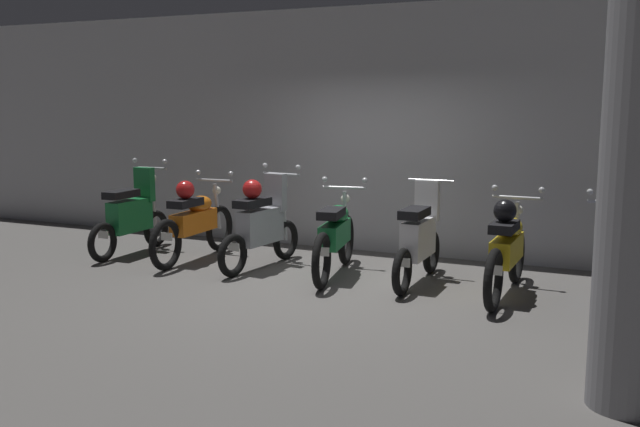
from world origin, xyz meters
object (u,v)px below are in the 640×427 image
object	(u,v)px
motorbike_slot_1	(194,221)
motorbike_slot_5	(507,248)
motorbike_slot_3	(335,235)
motorbike_slot_4	(419,239)
motorbike_slot_2	(261,223)
motorbike_slot_0	(132,216)
motorbike_slot_6	(609,256)

from	to	relation	value
motorbike_slot_1	motorbike_slot_5	size ratio (longest dim) A/B	1.00
motorbike_slot_3	motorbike_slot_4	world-z (taller)	motorbike_slot_4
motorbike_slot_1	motorbike_slot_2	xyz separation A→B (m)	(1.03, -0.02, 0.04)
motorbike_slot_0	motorbike_slot_6	bearing A→B (deg)	-0.81
motorbike_slot_5	motorbike_slot_2	bearing A→B (deg)	177.87
motorbike_slot_0	motorbike_slot_6	xyz separation A→B (m)	(6.15, -0.09, 0.00)
motorbike_slot_0	motorbike_slot_3	xyz separation A→B (m)	(3.07, -0.02, -0.04)
motorbike_slot_1	motorbike_slot_5	world-z (taller)	same
motorbike_slot_5	motorbike_slot_6	world-z (taller)	same
motorbike_slot_4	motorbike_slot_5	distance (m)	1.04
motorbike_slot_1	motorbike_slot_4	size ratio (longest dim) A/B	1.16
motorbike_slot_5	motorbike_slot_6	size ratio (longest dim) A/B	1.00
motorbike_slot_4	motorbike_slot_6	world-z (taller)	motorbike_slot_4
motorbike_slot_1	motorbike_slot_2	bearing A→B (deg)	-1.22
motorbike_slot_0	motorbike_slot_1	bearing A→B (deg)	0.41
motorbike_slot_0	motorbike_slot_4	distance (m)	4.10
motorbike_slot_0	motorbike_slot_6	size ratio (longest dim) A/B	0.86
motorbike_slot_1	motorbike_slot_6	size ratio (longest dim) A/B	1.00
motorbike_slot_3	motorbike_slot_0	bearing A→B (deg)	179.60
motorbike_slot_5	motorbike_slot_6	distance (m)	1.03
motorbike_slot_6	motorbike_slot_3	bearing A→B (deg)	178.78
motorbike_slot_3	motorbike_slot_6	distance (m)	3.08
motorbike_slot_4	motorbike_slot_0	bearing A→B (deg)	-179.54
motorbike_slot_2	motorbike_slot_6	distance (m)	4.10
motorbike_slot_1	motorbike_slot_6	world-z (taller)	same
motorbike_slot_0	motorbike_slot_2	world-z (taller)	same
motorbike_slot_2	motorbike_slot_5	bearing A→B (deg)	-2.13
motorbike_slot_0	motorbike_slot_3	distance (m)	3.07
motorbike_slot_3	motorbike_slot_4	xyz separation A→B (m)	(1.03, 0.05, 0.03)
motorbike_slot_4	motorbike_slot_5	xyz separation A→B (m)	(1.03, -0.16, 0.00)
motorbike_slot_2	motorbike_slot_1	bearing A→B (deg)	178.78
motorbike_slot_0	motorbike_slot_5	distance (m)	5.13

